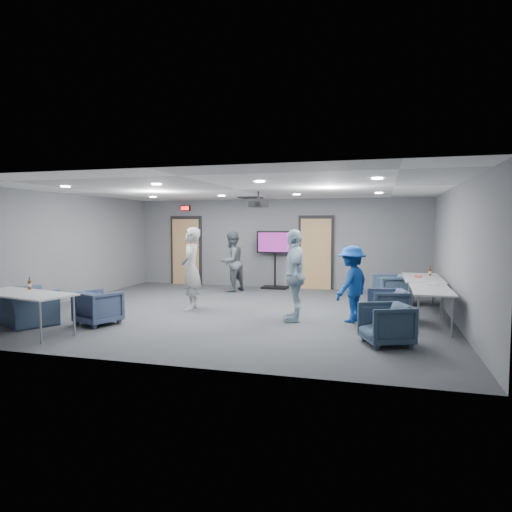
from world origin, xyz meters
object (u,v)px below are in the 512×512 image
(chair_right_b, at_px, (388,306))
(bottle_right, at_px, (430,272))
(bottle_front, at_px, (30,285))
(chair_right_c, at_px, (386,324))
(chair_front_b, at_px, (26,307))
(person_c, at_px, (294,275))
(person_d, at_px, (352,284))
(person_b, at_px, (232,262))
(table_right_a, at_px, (422,279))
(person_a, at_px, (191,269))
(chair_front_a, at_px, (98,307))
(table_front_left, at_px, (23,295))
(table_right_b, at_px, (431,291))
(tv_stand, at_px, (275,256))
(chair_right_a, at_px, (392,289))
(projector, at_px, (258,204))

(chair_right_b, bearing_deg, bottle_right, 141.92)
(bottle_front, xyz_separation_m, bottle_right, (7.39, 4.40, -0.00))
(chair_right_c, distance_m, chair_front_b, 6.70)
(person_c, bearing_deg, person_d, 87.87)
(person_b, relative_size, chair_front_b, 1.62)
(person_d, bearing_deg, table_right_a, 166.06)
(person_a, height_order, table_right_a, person_a)
(person_b, bearing_deg, person_c, 59.98)
(person_a, height_order, chair_front_a, person_a)
(person_c, height_order, bottle_right, person_c)
(person_b, height_order, table_front_left, person_b)
(chair_right_c, distance_m, table_front_left, 6.26)
(chair_right_c, xyz_separation_m, table_front_left, (-6.19, -0.92, 0.35))
(person_b, xyz_separation_m, table_right_b, (5.06, -3.31, -0.18))
(chair_right_c, distance_m, chair_front_a, 5.35)
(person_d, height_order, chair_right_b, person_d)
(chair_front_b, relative_size, table_right_b, 0.63)
(table_right_b, xyz_separation_m, bottle_front, (-7.19, -2.11, 0.14))
(tv_stand, bearing_deg, chair_right_a, -29.66)
(chair_right_c, height_order, table_front_left, table_front_left)
(chair_right_b, distance_m, bottle_right, 2.32)
(person_d, height_order, table_right_b, person_d)
(person_c, height_order, chair_right_a, person_c)
(chair_right_c, distance_m, table_right_a, 3.57)
(chair_right_a, xyz_separation_m, table_right_b, (0.66, -2.36, 0.32))
(person_b, relative_size, table_right_b, 1.01)
(chair_right_a, bearing_deg, chair_front_b, -75.54)
(chair_front_a, relative_size, projector, 1.68)
(chair_right_a, distance_m, table_right_a, 0.87)
(chair_right_c, distance_m, table_right_b, 1.79)
(person_b, xyz_separation_m, chair_right_b, (4.29, -3.08, -0.53))
(chair_right_a, relative_size, chair_front_b, 0.75)
(person_b, xyz_separation_m, bottle_right, (5.26, -1.03, -0.05))
(bottle_front, bearing_deg, tv_stand, 63.47)
(chair_front_b, height_order, table_front_left, table_front_left)
(chair_right_b, bearing_deg, table_right_b, 60.42)
(chair_right_a, bearing_deg, person_d, -36.93)
(person_a, distance_m, chair_right_a, 4.85)
(chair_right_a, distance_m, chair_front_b, 8.06)
(person_c, relative_size, projector, 4.22)
(chair_right_b, bearing_deg, table_front_left, -79.51)
(person_c, bearing_deg, chair_right_b, 88.15)
(person_b, distance_m, tv_stand, 1.43)
(chair_front_a, relative_size, chair_front_b, 0.69)
(chair_right_b, distance_m, table_right_b, 0.87)
(person_c, relative_size, person_d, 1.21)
(person_d, bearing_deg, projector, -89.50)
(person_a, bearing_deg, person_c, 66.59)
(person_d, relative_size, table_right_b, 0.89)
(chair_right_a, height_order, chair_right_b, chair_right_a)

